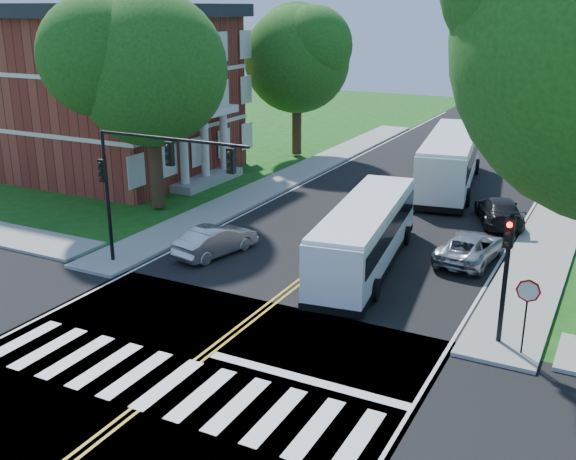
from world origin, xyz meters
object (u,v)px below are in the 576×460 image
Objects in this scene: signal_ne at (507,262)px; dark_sedan at (499,211)px; hatchback at (216,240)px; bus_lead at (365,234)px; signal_nw at (149,171)px; bus_follow at (450,160)px; suv at (471,247)px.

signal_ne is 0.92× the size of dark_sedan.
hatchback is at bearing 167.16° from signal_ne.
bus_lead is at bearing 45.69° from dark_sedan.
signal_nw is at bearing 82.01° from hatchback.
bus_lead is 14.92m from bus_follow.
signal_ne reaches higher than hatchback.
bus_follow is at bearing -66.08° from suv.
bus_follow is 3.14× the size of hatchback.
bus_lead is (-6.47, 4.60, -1.48)m from signal_ne.
signal_nw is 14.12m from suv.
signal_nw is at bearing 38.16° from suv.
hatchback is at bearing 24.92° from dark_sedan.
suv is (3.86, 2.77, -0.84)m from bus_lead.
dark_sedan is at bearing 49.40° from signal_nw.
signal_nw is 18.07m from dark_sedan.
bus_lead is at bearing 144.57° from signal_ne.
signal_ne is at bearing 80.43° from dark_sedan.
suv is 6.05m from dark_sedan.
signal_ne is (14.06, 0.01, -1.41)m from signal_nw.
bus_lead is 4.82m from suv.
signal_nw is 1.57× the size of suv.
suv is at bearing 99.75° from bus_follow.
signal_nw is 0.55× the size of bus_follow.
bus_follow is (-0.22, 14.92, 0.26)m from bus_lead.
bus_follow is 2.83× the size of suv.
dark_sedan is (4.15, -6.10, -1.04)m from bus_follow.
signal_ne is 13.46m from hatchback.
signal_ne is at bearing 114.84° from suv.
signal_ne is 8.08m from bus_lead.
signal_nw is at bearing -179.95° from signal_ne.
bus_lead reaches higher than hatchback.
bus_lead is 2.30× the size of dark_sedan.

